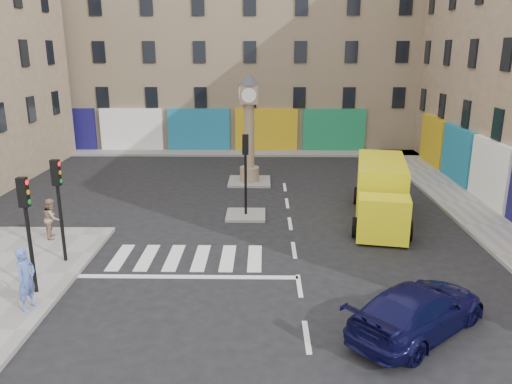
{
  "coord_description": "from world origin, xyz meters",
  "views": [
    {
      "loc": [
        -1.18,
        -13.84,
        7.52
      ],
      "look_at": [
        -1.48,
        5.14,
        2.0
      ],
      "focal_mm": 35.0,
      "sensor_mm": 36.0,
      "label": 1
    }
  ],
  "objects_px": {
    "navy_sedan": "(418,310)",
    "clock_pillar": "(249,121)",
    "yellow_van": "(381,191)",
    "traffic_light_left_near": "(27,217)",
    "traffic_light_left_far": "(58,194)",
    "pedestrian_tan": "(52,218)",
    "traffic_light_island": "(245,162)",
    "pedestrian_blue": "(26,279)"
  },
  "relations": [
    {
      "from": "navy_sedan",
      "to": "clock_pillar",
      "type": "bearing_deg",
      "value": -23.82
    },
    {
      "from": "yellow_van",
      "to": "traffic_light_left_near",
      "type": "bearing_deg",
      "value": -137.51
    },
    {
      "from": "traffic_light_left_far",
      "to": "pedestrian_tan",
      "type": "xyz_separation_m",
      "value": [
        -1.35,
        2.26,
        -1.66
      ]
    },
    {
      "from": "pedestrian_tan",
      "to": "yellow_van",
      "type": "bearing_deg",
      "value": -92.21
    },
    {
      "from": "traffic_light_left_near",
      "to": "navy_sedan",
      "type": "distance_m",
      "value": 11.64
    },
    {
      "from": "traffic_light_island",
      "to": "pedestrian_tan",
      "type": "xyz_separation_m",
      "value": [
        -7.65,
        -3.14,
        -1.63
      ]
    },
    {
      "from": "traffic_light_island",
      "to": "yellow_van",
      "type": "relative_size",
      "value": 0.51
    },
    {
      "from": "pedestrian_blue",
      "to": "yellow_van",
      "type": "bearing_deg",
      "value": -43.62
    },
    {
      "from": "traffic_light_island",
      "to": "pedestrian_blue",
      "type": "distance_m",
      "value": 10.8
    },
    {
      "from": "traffic_light_left_far",
      "to": "traffic_light_island",
      "type": "bearing_deg",
      "value": 40.6
    },
    {
      "from": "pedestrian_blue",
      "to": "traffic_light_island",
      "type": "bearing_deg",
      "value": -23.63
    },
    {
      "from": "traffic_light_left_far",
      "to": "traffic_light_island",
      "type": "height_order",
      "value": "traffic_light_left_far"
    },
    {
      "from": "traffic_light_island",
      "to": "traffic_light_left_near",
      "type": "bearing_deg",
      "value": -128.93
    },
    {
      "from": "traffic_light_island",
      "to": "pedestrian_blue",
      "type": "xyz_separation_m",
      "value": [
        -6.03,
        -8.83,
        -1.49
      ]
    },
    {
      "from": "pedestrian_blue",
      "to": "pedestrian_tan",
      "type": "bearing_deg",
      "value": 26.57
    },
    {
      "from": "yellow_van",
      "to": "pedestrian_tan",
      "type": "bearing_deg",
      "value": -156.86
    },
    {
      "from": "clock_pillar",
      "to": "navy_sedan",
      "type": "distance_m",
      "value": 16.72
    },
    {
      "from": "yellow_van",
      "to": "pedestrian_tan",
      "type": "height_order",
      "value": "yellow_van"
    },
    {
      "from": "traffic_light_left_far",
      "to": "yellow_van",
      "type": "relative_size",
      "value": 0.51
    },
    {
      "from": "pedestrian_tan",
      "to": "pedestrian_blue",
      "type": "bearing_deg",
      "value": -178.79
    },
    {
      "from": "traffic_light_island",
      "to": "pedestrian_tan",
      "type": "bearing_deg",
      "value": -157.69
    },
    {
      "from": "traffic_light_island",
      "to": "traffic_light_left_far",
      "type": "bearing_deg",
      "value": -139.4
    },
    {
      "from": "clock_pillar",
      "to": "navy_sedan",
      "type": "xyz_separation_m",
      "value": [
        5.02,
        -15.69,
        -2.86
      ]
    },
    {
      "from": "traffic_light_left_far",
      "to": "navy_sedan",
      "type": "xyz_separation_m",
      "value": [
        11.32,
        -4.3,
        -1.94
      ]
    },
    {
      "from": "traffic_light_left_near",
      "to": "pedestrian_tan",
      "type": "height_order",
      "value": "traffic_light_left_near"
    },
    {
      "from": "traffic_light_left_far",
      "to": "pedestrian_blue",
      "type": "bearing_deg",
      "value": -85.58
    },
    {
      "from": "traffic_light_left_far",
      "to": "navy_sedan",
      "type": "bearing_deg",
      "value": -20.78
    },
    {
      "from": "clock_pillar",
      "to": "traffic_light_left_far",
      "type": "bearing_deg",
      "value": -118.94
    },
    {
      "from": "pedestrian_blue",
      "to": "pedestrian_tan",
      "type": "height_order",
      "value": "pedestrian_blue"
    },
    {
      "from": "traffic_light_left_near",
      "to": "pedestrian_tan",
      "type": "bearing_deg",
      "value": 106.14
    },
    {
      "from": "traffic_light_left_near",
      "to": "navy_sedan",
      "type": "bearing_deg",
      "value": -9.51
    },
    {
      "from": "navy_sedan",
      "to": "pedestrian_blue",
      "type": "height_order",
      "value": "pedestrian_blue"
    },
    {
      "from": "navy_sedan",
      "to": "pedestrian_tan",
      "type": "xyz_separation_m",
      "value": [
        -12.67,
        6.56,
        0.27
      ]
    },
    {
      "from": "navy_sedan",
      "to": "traffic_light_left_near",
      "type": "bearing_deg",
      "value": 38.92
    },
    {
      "from": "clock_pillar",
      "to": "traffic_light_island",
      "type": "bearing_deg",
      "value": -90.0
    },
    {
      "from": "clock_pillar",
      "to": "yellow_van",
      "type": "distance_m",
      "value": 8.94
    },
    {
      "from": "clock_pillar",
      "to": "pedestrian_tan",
      "type": "distance_m",
      "value": 12.19
    },
    {
      "from": "traffic_light_left_near",
      "to": "navy_sedan",
      "type": "xyz_separation_m",
      "value": [
        11.32,
        -1.9,
        -1.94
      ]
    },
    {
      "from": "navy_sedan",
      "to": "traffic_light_island",
      "type": "bearing_deg",
      "value": -14.19
    },
    {
      "from": "traffic_light_left_far",
      "to": "yellow_van",
      "type": "bearing_deg",
      "value": 23.08
    },
    {
      "from": "pedestrian_tan",
      "to": "traffic_light_left_near",
      "type": "bearing_deg",
      "value": -178.49
    },
    {
      "from": "yellow_van",
      "to": "pedestrian_tan",
      "type": "distance_m",
      "value": 14.11
    }
  ]
}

